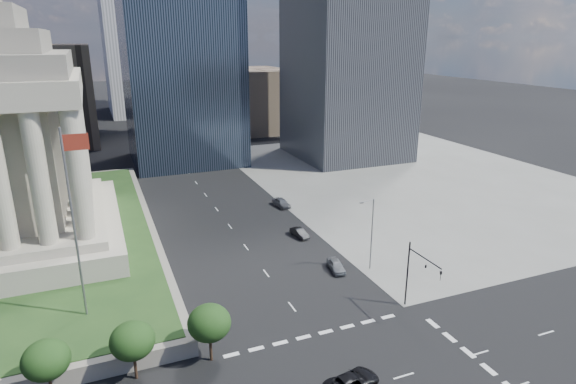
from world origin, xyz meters
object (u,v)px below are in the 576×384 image
flagpole (74,215)px  parked_sedan_near (336,266)px  street_lamp_north (371,230)px  parked_sedan_mid (300,233)px  traffic_signal_ne (418,271)px  parked_sedan_far (281,203)px  pickup_truck (352,381)px

flagpole → parked_sedan_near: (30.83, 2.24, -12.39)m
street_lamp_north → flagpole: bearing=-178.4°
flagpole → parked_sedan_mid: 36.33m
flagpole → traffic_signal_ne: flagpole is taller
street_lamp_north → traffic_signal_ne: bearing=-94.2°
traffic_signal_ne → street_lamp_north: (0.83, 11.30, 0.41)m
parked_sedan_mid → parked_sedan_far: size_ratio=0.86×
pickup_truck → parked_sedan_near: size_ratio=1.23×
flagpole → parked_sedan_mid: bearing=25.4°
traffic_signal_ne → street_lamp_north: bearing=85.8°
parked_sedan_near → parked_sedan_far: size_ratio=0.93×
pickup_truck → parked_sedan_mid: pickup_truck is taller
flagpole → pickup_truck: 31.06m
parked_sedan_near → pickup_truck: bearing=-104.2°
parked_sedan_near → parked_sedan_far: bearing=94.4°
street_lamp_north → parked_sedan_mid: 15.16m
pickup_truck → parked_sedan_mid: 34.53m
parked_sedan_mid → street_lamp_north: bearing=-80.9°
traffic_signal_ne → parked_sedan_near: traffic_signal_ne is taller
parked_sedan_mid → traffic_signal_ne: bearing=-90.6°
pickup_truck → parked_sedan_far: bearing=-23.4°
traffic_signal_ne → parked_sedan_far: 39.43m
traffic_signal_ne → pickup_truck: (-12.77, -8.32, -4.52)m
traffic_signal_ne → parked_sedan_mid: (-3.50, 24.94, -4.59)m
flagpole → street_lamp_north: (35.16, 1.00, -7.45)m
street_lamp_north → parked_sedan_near: size_ratio=2.34×
street_lamp_north → pickup_truck: street_lamp_north is taller
street_lamp_north → parked_sedan_far: bearing=93.8°
pickup_truck → parked_sedan_mid: size_ratio=1.31×
parked_sedan_near → parked_sedan_mid: parked_sedan_near is taller
traffic_signal_ne → street_lamp_north: size_ratio=0.80×
traffic_signal_ne → pickup_truck: traffic_signal_ne is taller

